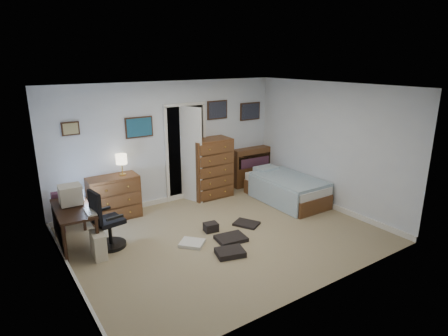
# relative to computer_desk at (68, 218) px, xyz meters

# --- Properties ---
(floor) EXTENTS (5.00, 4.00, 0.02)m
(floor) POSITION_rel_computer_desk_xyz_m (2.28, -1.02, -0.52)
(floor) COLOR tan
(floor) RESTS_ON ground
(computer_desk) EXTENTS (0.60, 1.19, 0.67)m
(computer_desk) POSITION_rel_computer_desk_xyz_m (0.00, 0.00, 0.00)
(computer_desk) COLOR black
(computer_desk) RESTS_ON floor
(crt_monitor) EXTENTS (0.36, 0.34, 0.32)m
(crt_monitor) POSITION_rel_computer_desk_xyz_m (0.10, 0.15, 0.32)
(crt_monitor) COLOR beige
(crt_monitor) RESTS_ON computer_desk
(keyboard) EXTENTS (0.15, 0.36, 0.02)m
(keyboard) POSITION_rel_computer_desk_xyz_m (0.26, -0.35, 0.16)
(keyboard) COLOR beige
(keyboard) RESTS_ON computer_desk
(pc_tower) EXTENTS (0.20, 0.38, 0.40)m
(pc_tower) POSITION_rel_computer_desk_xyz_m (0.28, -0.55, -0.31)
(pc_tower) COLOR beige
(pc_tower) RESTS_ON floor
(office_chair) EXTENTS (0.54, 0.54, 0.98)m
(office_chair) POSITION_rel_computer_desk_xyz_m (0.48, -0.33, -0.13)
(office_chair) COLOR black
(office_chair) RESTS_ON floor
(media_stack) EXTENTS (0.15, 0.15, 0.74)m
(media_stack) POSITION_rel_computer_desk_xyz_m (-0.04, 0.66, -0.15)
(media_stack) COLOR maroon
(media_stack) RESTS_ON floor
(low_dresser) EXTENTS (0.93, 0.48, 0.82)m
(low_dresser) POSITION_rel_computer_desk_xyz_m (0.97, 0.76, -0.10)
(low_dresser) COLOR brown
(low_dresser) RESTS_ON floor
(table_lamp) EXTENTS (0.21, 0.21, 0.40)m
(table_lamp) POSITION_rel_computer_desk_xyz_m (1.17, 0.76, 0.60)
(table_lamp) COLOR gold
(table_lamp) RESTS_ON low_dresser
(doorway) EXTENTS (0.96, 1.12, 2.05)m
(doorway) POSITION_rel_computer_desk_xyz_m (2.63, 1.25, 0.49)
(doorway) COLOR black
(doorway) RESTS_ON floor
(tall_dresser) EXTENTS (0.89, 0.54, 1.29)m
(tall_dresser) POSITION_rel_computer_desk_xyz_m (3.10, 0.73, 0.13)
(tall_dresser) COLOR brown
(tall_dresser) RESTS_ON floor
(headboard_bookcase) EXTENTS (1.01, 0.29, 0.90)m
(headboard_bookcase) POSITION_rel_computer_desk_xyz_m (4.33, 0.84, -0.04)
(headboard_bookcase) COLOR brown
(headboard_bookcase) RESTS_ON floor
(bed) EXTENTS (0.98, 1.80, 0.59)m
(bed) POSITION_rel_computer_desk_xyz_m (4.27, -0.39, -0.24)
(bed) COLOR brown
(bed) RESTS_ON floor
(wall_posters) EXTENTS (4.38, 0.04, 0.60)m
(wall_posters) POSITION_rel_computer_desk_xyz_m (2.85, 0.96, 1.23)
(wall_posters) COLOR #331E11
(wall_posters) RESTS_ON floor
(floor_clutter) EXTENTS (1.69, 1.21, 0.15)m
(floor_clutter) POSITION_rel_computer_desk_xyz_m (2.15, -1.18, -0.47)
(floor_clutter) COLOR black
(floor_clutter) RESTS_ON floor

